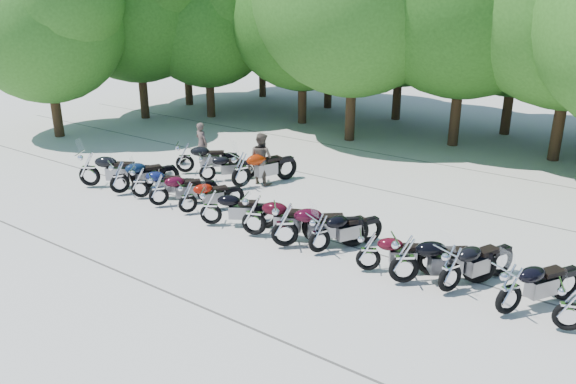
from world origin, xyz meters
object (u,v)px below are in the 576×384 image
Objects in this scene: motorcycle_3 at (158,189)px; motorcycle_4 at (187,197)px; motorcycle_1 at (119,176)px; motorcycle_15 at (207,167)px; motorcycle_13 at (571,306)px; motorcycle_11 at (451,268)px; motorcycle_16 at (241,169)px; motorcycle_8 at (320,232)px; motorcycle_14 at (185,157)px; motorcycle_10 at (405,258)px; rider_0 at (202,143)px; motorcycle_9 at (369,250)px; rider_1 at (261,158)px; motorcycle_2 at (140,182)px; motorcycle_0 at (89,168)px; motorcycle_12 at (510,288)px; motorcycle_7 at (285,224)px; motorcycle_6 at (254,214)px; motorcycle_5 at (211,206)px.

motorcycle_4 is at bearing -138.52° from motorcycle_3.
motorcycle_15 is (1.44, 2.63, -0.07)m from motorcycle_1.
motorcycle_11 is at bearing 67.41° from motorcycle_13.
motorcycle_4 is 10.54m from motorcycle_13.
motorcycle_11 is 8.71m from motorcycle_16.
motorcycle_15 reaches higher than motorcycle_4.
motorcycle_1 is 1.05× the size of motorcycle_8.
motorcycle_11 is 0.98× the size of motorcycle_14.
motorcycle_3 is 0.88× the size of motorcycle_10.
motorcycle_3 is at bearing 125.28° from rider_0.
motorcycle_3 is 2.69m from motorcycle_15.
rider_1 is at bearing 27.62° from motorcycle_9.
motorcycle_8 reaches higher than motorcycle_2.
motorcycle_0 is at bearing 59.22° from motorcycle_9.
motorcycle_4 is 0.83× the size of motorcycle_10.
motorcycle_12 is 12.67m from motorcycle_14.
motorcycle_12 is (5.64, 0.06, -0.05)m from motorcycle_7.
motorcycle_8 is at bearing -120.92° from motorcycle_0.
rider_1 is at bearing 4.52° from motorcycle_7.
motorcycle_6 reaches higher than motorcycle_4.
motorcycle_6 is at bearing -155.18° from motorcycle_1.
motorcycle_15 is at bearing 39.65° from motorcycle_9.
motorcycle_8 is 6.78m from motorcycle_15.
motorcycle_8 reaches higher than motorcycle_4.
motorcycle_6 is at bearing -127.54° from motorcycle_2.
motorcycle_13 is 11.09m from motorcycle_16.
motorcycle_14 is 2.73m from motorcycle_16.
motorcycle_8 is (6.86, -0.03, 0.02)m from motorcycle_2.
rider_0 is at bearing 0.03° from motorcycle_8.
motorcycle_1 reaches higher than motorcycle_15.
motorcycle_5 reaches higher than motorcycle_3.
motorcycle_10 is at bearing -144.28° from motorcycle_3.
motorcycle_0 is 1.56× the size of rider_0.
motorcycle_7 is 8.32m from rider_0.
motorcycle_10 is (3.34, 0.01, -0.02)m from motorcycle_7.
motorcycle_6 reaches higher than motorcycle_13.
motorcycle_10 reaches higher than motorcycle_1.
motorcycle_15 is 1.25× the size of rider_0.
motorcycle_7 is 1.09× the size of motorcycle_11.
motorcycle_0 reaches higher than motorcycle_7.
motorcycle_9 is 0.97× the size of motorcycle_13.
rider_1 reaches higher than motorcycle_10.
motorcycle_5 is at bearing -157.15° from motorcycle_1.
motorcycle_12 reaches higher than motorcycle_3.
motorcycle_11 is 10.03m from motorcycle_15.
motorcycle_4 is 0.87× the size of motorcycle_14.
rider_1 reaches higher than motorcycle_11.
motorcycle_5 is at bearing 172.85° from motorcycle_15.
motorcycle_8 is 9.00m from rider_0.
motorcycle_2 is 2.18m from motorcycle_4.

